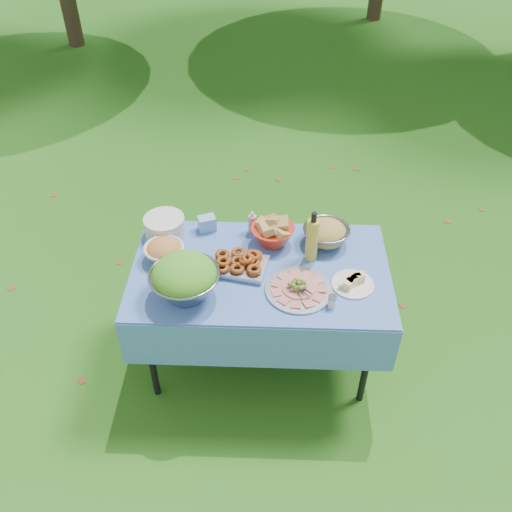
{
  "coord_description": "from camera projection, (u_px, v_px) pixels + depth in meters",
  "views": [
    {
      "loc": [
        0.06,
        -2.26,
        2.84
      ],
      "look_at": [
        -0.02,
        0.0,
        0.86
      ],
      "focal_mm": 38.0,
      "sensor_mm": 36.0,
      "label": 1
    }
  ],
  "objects": [
    {
      "name": "plate_stack",
      "position": [
        165.0,
        226.0,
        3.27
      ],
      "size": [
        0.25,
        0.25,
        0.12
      ],
      "primitive_type": "cylinder",
      "rotation": [
        0.0,
        0.0,
        0.01
      ],
      "color": "silver",
      "rests_on": "picnic_table"
    },
    {
      "name": "charcuterie_platter",
      "position": [
        299.0,
        285.0,
        2.91
      ],
      "size": [
        0.41,
        0.41,
        0.08
      ],
      "primitive_type": "cylinder",
      "rotation": [
        0.0,
        0.0,
        0.13
      ],
      "color": "#B6B7BE",
      "rests_on": "picnic_table"
    },
    {
      "name": "pasta_bowl_steel",
      "position": [
        326.0,
        233.0,
        3.2
      ],
      "size": [
        0.34,
        0.34,
        0.14
      ],
      "primitive_type": null,
      "rotation": [
        0.0,
        0.0,
        -0.32
      ],
      "color": "gray",
      "rests_on": "picnic_table"
    },
    {
      "name": "picnic_table",
      "position": [
        260.0,
        315.0,
        3.32
      ],
      "size": [
        1.46,
        0.86,
        0.76
      ],
      "primitive_type": "cube",
      "color": "#84C4FF",
      "rests_on": "ground"
    },
    {
      "name": "oil_bottle",
      "position": [
        312.0,
        236.0,
        3.03
      ],
      "size": [
        0.08,
        0.08,
        0.32
      ],
      "primitive_type": "cylinder",
      "rotation": [
        0.0,
        0.0,
        -0.16
      ],
      "color": "gold",
      "rests_on": "picnic_table"
    },
    {
      "name": "cheese_plate",
      "position": [
        353.0,
        281.0,
        2.95
      ],
      "size": [
        0.28,
        0.28,
        0.06
      ],
      "primitive_type": "cylinder",
      "rotation": [
        0.0,
        0.0,
        -0.21
      ],
      "color": "silver",
      "rests_on": "picnic_table"
    },
    {
      "name": "salad_bowl",
      "position": [
        185.0,
        278.0,
        2.83
      ],
      "size": [
        0.39,
        0.39,
        0.25
      ],
      "primitive_type": null,
      "rotation": [
        0.0,
        0.0,
        0.05
      ],
      "color": "gray",
      "rests_on": "picnic_table"
    },
    {
      "name": "fried_tray",
      "position": [
        239.0,
        264.0,
        3.05
      ],
      "size": [
        0.35,
        0.28,
        0.07
      ],
      "primitive_type": "cube",
      "rotation": [
        0.0,
        0.0,
        -0.2
      ],
      "color": "#AEAEB3",
      "rests_on": "picnic_table"
    },
    {
      "name": "sanitizer_bottle",
      "position": [
        252.0,
        222.0,
        3.27
      ],
      "size": [
        0.06,
        0.06,
        0.15
      ],
      "primitive_type": "cylinder",
      "rotation": [
        0.0,
        0.0,
        0.23
      ],
      "color": "#D57B8A",
      "rests_on": "picnic_table"
    },
    {
      "name": "bread_bowl",
      "position": [
        273.0,
        231.0,
        3.19
      ],
      "size": [
        0.27,
        0.27,
        0.17
      ],
      "primitive_type": null,
      "rotation": [
        0.0,
        0.0,
        0.03
      ],
      "color": "red",
      "rests_on": "picnic_table"
    },
    {
      "name": "wipes_box",
      "position": [
        207.0,
        223.0,
        3.31
      ],
      "size": [
        0.12,
        0.11,
        0.09
      ],
      "primitive_type": "cube",
      "rotation": [
        0.0,
        0.0,
        0.38
      ],
      "color": "#7CB1D1",
      "rests_on": "picnic_table"
    },
    {
      "name": "pasta_bowl_white",
      "position": [
        164.0,
        250.0,
        3.09
      ],
      "size": [
        0.24,
        0.24,
        0.13
      ],
      "primitive_type": null,
      "rotation": [
        0.0,
        0.0,
        0.06
      ],
      "color": "silver",
      "rests_on": "picnic_table"
    },
    {
      "name": "ground",
      "position": [
        260.0,
        354.0,
        3.57
      ],
      "size": [
        80.0,
        80.0,
        0.0
      ],
      "primitive_type": "plane",
      "color": "#0D3D0B",
      "rests_on": "ground"
    },
    {
      "name": "shaker",
      "position": [
        332.0,
        301.0,
        2.82
      ],
      "size": [
        0.05,
        0.05,
        0.07
      ],
      "primitive_type": "cylinder",
      "rotation": [
        0.0,
        0.0,
        -0.12
      ],
      "color": "silver",
      "rests_on": "picnic_table"
    }
  ]
}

